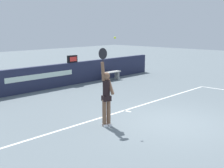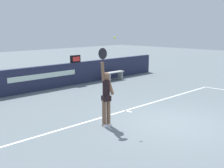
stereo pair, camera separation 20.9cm
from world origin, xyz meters
The scene contains 7 objects.
ground_plane centered at (0.00, 0.00, 0.00)m, with size 60.00×60.00×0.00m, color slate.
court_lines centered at (0.00, -0.60, 0.00)m, with size 12.36×5.47×0.00m.
back_wall centered at (0.00, 7.40, 0.59)m, with size 16.40×0.23×1.17m.
speed_display centered at (1.98, 7.40, 1.36)m, with size 0.58×0.17×0.38m.
tennis_player centered at (-1.71, 1.33, 1.01)m, with size 0.45×0.43×2.43m.
tennis_ball centered at (-1.49, 1.18, 2.71)m, with size 0.07×0.07×0.07m.
courtside_bench_near centered at (4.29, 6.76, 0.37)m, with size 1.28×0.38×0.50m.
Camera 1 is at (-8.10, -4.88, 3.03)m, focal length 48.08 mm.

